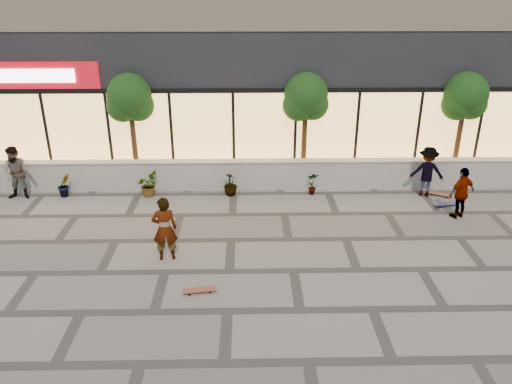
{
  "coord_description": "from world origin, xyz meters",
  "views": [
    {
      "loc": [
        0.46,
        -9.16,
        6.89
      ],
      "look_at": [
        0.72,
        3.68,
        1.3
      ],
      "focal_mm": 35.0,
      "sensor_mm": 36.0,
      "label": 1
    }
  ],
  "objects_px": {
    "skater_left": "(17,173)",
    "tree_mideast": "(306,100)",
    "skateboard_right_far": "(446,204)",
    "skateboard_right_near": "(439,194)",
    "tree_east": "(465,99)",
    "skater_center": "(165,229)",
    "skater_right_far": "(427,172)",
    "skateboard_center": "(199,290)",
    "skater_right_near": "(462,193)",
    "tree_midwest": "(130,100)"
  },
  "relations": [
    {
      "from": "skater_left",
      "to": "tree_mideast",
      "type": "bearing_deg",
      "value": 10.38
    },
    {
      "from": "skateboard_right_far",
      "to": "skateboard_right_near",
      "type": "bearing_deg",
      "value": 73.22
    },
    {
      "from": "tree_east",
      "to": "tree_mideast",
      "type": "bearing_deg",
      "value": 180.0
    },
    {
      "from": "skater_center",
      "to": "skater_right_far",
      "type": "bearing_deg",
      "value": -162.26
    },
    {
      "from": "tree_east",
      "to": "skateboard_center",
      "type": "height_order",
      "value": "tree_east"
    },
    {
      "from": "skateboard_center",
      "to": "tree_east",
      "type": "bearing_deg",
      "value": 29.7
    },
    {
      "from": "skateboard_center",
      "to": "skateboard_right_near",
      "type": "distance_m",
      "value": 9.43
    },
    {
      "from": "skateboard_right_near",
      "to": "skater_right_far",
      "type": "bearing_deg",
      "value": -160.99
    },
    {
      "from": "tree_mideast",
      "to": "tree_east",
      "type": "distance_m",
      "value": 5.5
    },
    {
      "from": "skater_right_near",
      "to": "skateboard_center",
      "type": "relative_size",
      "value": 2.01
    },
    {
      "from": "tree_midwest",
      "to": "tree_mideast",
      "type": "relative_size",
      "value": 1.0
    },
    {
      "from": "tree_mideast",
      "to": "skateboard_right_far",
      "type": "xyz_separation_m",
      "value": [
        4.42,
        -2.3,
        -2.91
      ]
    },
    {
      "from": "skateboard_right_far",
      "to": "tree_mideast",
      "type": "bearing_deg",
      "value": 141.66
    },
    {
      "from": "skateboard_right_far",
      "to": "skater_right_near",
      "type": "bearing_deg",
      "value": -94.93
    },
    {
      "from": "tree_mideast",
      "to": "skater_right_far",
      "type": "height_order",
      "value": "tree_mideast"
    },
    {
      "from": "tree_midwest",
      "to": "skater_right_near",
      "type": "relative_size",
      "value": 2.4
    },
    {
      "from": "tree_mideast",
      "to": "skater_left",
      "type": "distance_m",
      "value": 9.94
    },
    {
      "from": "skater_left",
      "to": "skateboard_center",
      "type": "bearing_deg",
      "value": -38.78
    },
    {
      "from": "tree_mideast",
      "to": "skateboard_center",
      "type": "bearing_deg",
      "value": -114.48
    },
    {
      "from": "skater_center",
      "to": "skater_right_far",
      "type": "height_order",
      "value": "skater_center"
    },
    {
      "from": "tree_midwest",
      "to": "tree_east",
      "type": "height_order",
      "value": "same"
    },
    {
      "from": "skater_right_near",
      "to": "tree_east",
      "type": "bearing_deg",
      "value": -132.19
    },
    {
      "from": "skater_center",
      "to": "skater_left",
      "type": "distance_m",
      "value": 6.76
    },
    {
      "from": "skater_right_near",
      "to": "tree_mideast",
      "type": "bearing_deg",
      "value": -58.8
    },
    {
      "from": "tree_east",
      "to": "skater_right_near",
      "type": "bearing_deg",
      "value": -107.91
    },
    {
      "from": "skateboard_center",
      "to": "tree_mideast",
      "type": "bearing_deg",
      "value": 56.41
    },
    {
      "from": "tree_east",
      "to": "skater_right_near",
      "type": "distance_m",
      "value": 3.91
    },
    {
      "from": "tree_midwest",
      "to": "tree_east",
      "type": "xyz_separation_m",
      "value": [
        11.5,
        0.0,
        0.0
      ]
    },
    {
      "from": "skater_right_far",
      "to": "skateboard_right_near",
      "type": "height_order",
      "value": "skater_right_far"
    },
    {
      "from": "skater_right_near",
      "to": "skateboard_right_near",
      "type": "distance_m",
      "value": 1.76
    },
    {
      "from": "tree_midwest",
      "to": "skater_center",
      "type": "xyz_separation_m",
      "value": [
        1.83,
        -5.4,
        -2.1
      ]
    },
    {
      "from": "skater_left",
      "to": "skater_center",
      "type": "bearing_deg",
      "value": -34.16
    },
    {
      "from": "tree_midwest",
      "to": "skater_left",
      "type": "distance_m",
      "value": 4.41
    },
    {
      "from": "skater_center",
      "to": "skater_right_near",
      "type": "bearing_deg",
      "value": -173.42
    },
    {
      "from": "skateboard_right_near",
      "to": "tree_east",
      "type": "bearing_deg",
      "value": 85.87
    },
    {
      "from": "skateboard_right_far",
      "to": "tree_east",
      "type": "bearing_deg",
      "value": 53.91
    },
    {
      "from": "tree_midwest",
      "to": "tree_mideast",
      "type": "distance_m",
      "value": 6.0
    },
    {
      "from": "tree_midwest",
      "to": "skateboard_right_far",
      "type": "height_order",
      "value": "tree_midwest"
    },
    {
      "from": "tree_east",
      "to": "skateboard_center",
      "type": "xyz_separation_m",
      "value": [
        -8.68,
        -6.98,
        -2.91
      ]
    },
    {
      "from": "skater_right_near",
      "to": "skateboard_center",
      "type": "height_order",
      "value": "skater_right_near"
    },
    {
      "from": "tree_east",
      "to": "skater_right_far",
      "type": "height_order",
      "value": "tree_east"
    },
    {
      "from": "tree_east",
      "to": "skater_center",
      "type": "bearing_deg",
      "value": -150.84
    },
    {
      "from": "tree_east",
      "to": "skateboard_right_near",
      "type": "xyz_separation_m",
      "value": [
        -1.0,
        -1.5,
        -2.9
      ]
    },
    {
      "from": "skater_center",
      "to": "skateboard_right_near",
      "type": "xyz_separation_m",
      "value": [
        8.67,
        3.9,
        -0.8
      ]
    },
    {
      "from": "skater_right_near",
      "to": "tree_midwest",
      "type": "bearing_deg",
      "value": -40.7
    },
    {
      "from": "tree_mideast",
      "to": "skateboard_right_far",
      "type": "relative_size",
      "value": 4.78
    },
    {
      "from": "skater_right_near",
      "to": "skateboard_right_near",
      "type": "xyz_separation_m",
      "value": [
        0.0,
        1.59,
        -0.73
      ]
    },
    {
      "from": "tree_midwest",
      "to": "skater_right_near",
      "type": "bearing_deg",
      "value": -16.42
    },
    {
      "from": "tree_mideast",
      "to": "skater_center",
      "type": "xyz_separation_m",
      "value": [
        -4.17,
        -5.4,
        -2.1
      ]
    },
    {
      "from": "skateboard_center",
      "to": "skateboard_right_far",
      "type": "distance_m",
      "value": 8.92
    }
  ]
}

